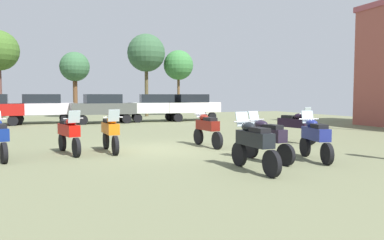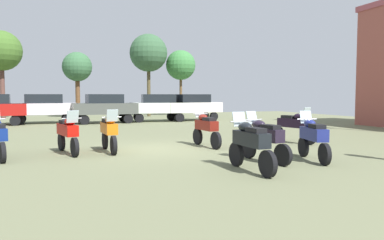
{
  "view_description": "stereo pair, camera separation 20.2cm",
  "coord_description": "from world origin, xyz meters",
  "px_view_note": "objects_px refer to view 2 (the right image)",
  "views": [
    {
      "loc": [
        -3.61,
        -12.65,
        1.94
      ],
      "look_at": [
        2.44,
        3.24,
        0.81
      ],
      "focal_mm": 34.67,
      "sensor_mm": 36.0,
      "label": 1
    },
    {
      "loc": [
        -3.42,
        -12.72,
        1.94
      ],
      "look_at": [
        2.44,
        3.24,
        0.81
      ],
      "focal_mm": 34.67,
      "sensor_mm": 36.0,
      "label": 2
    }
  ],
  "objects_px": {
    "car_1": "(44,106)",
    "car_4": "(192,105)",
    "motorcycle_8": "(313,137)",
    "tree_1": "(77,68)",
    "motorcycle_3": "(109,131)",
    "motorcycle_11": "(68,132)",
    "car_6": "(158,106)",
    "car_2": "(105,106)",
    "motorcycle_1": "(250,143)",
    "motorcycle_5": "(206,128)",
    "tree_6": "(148,53)",
    "motorcycle_4": "(293,125)",
    "tree_3": "(181,65)",
    "tree_4": "(1,51)",
    "motorcycle_6": "(264,137)"
  },
  "relations": [
    {
      "from": "motorcycle_3",
      "to": "motorcycle_4",
      "type": "xyz_separation_m",
      "value": [
        7.34,
        -0.11,
        -0.0
      ]
    },
    {
      "from": "motorcycle_1",
      "to": "tree_6",
      "type": "bearing_deg",
      "value": 80.69
    },
    {
      "from": "motorcycle_4",
      "to": "motorcycle_11",
      "type": "height_order",
      "value": "motorcycle_4"
    },
    {
      "from": "car_1",
      "to": "car_4",
      "type": "xyz_separation_m",
      "value": [
        10.53,
        -0.72,
        0.0
      ]
    },
    {
      "from": "motorcycle_11",
      "to": "car_2",
      "type": "relative_size",
      "value": 0.5
    },
    {
      "from": "motorcycle_8",
      "to": "tree_1",
      "type": "bearing_deg",
      "value": 116.87
    },
    {
      "from": "car_4",
      "to": "motorcycle_1",
      "type": "bearing_deg",
      "value": 157.93
    },
    {
      "from": "motorcycle_6",
      "to": "motorcycle_8",
      "type": "distance_m",
      "value": 1.5
    },
    {
      "from": "motorcycle_8",
      "to": "car_1",
      "type": "xyz_separation_m",
      "value": [
        -7.88,
        18.21,
        0.46
      ]
    },
    {
      "from": "motorcycle_3",
      "to": "tree_1",
      "type": "height_order",
      "value": "tree_1"
    },
    {
      "from": "motorcycle_11",
      "to": "tree_4",
      "type": "height_order",
      "value": "tree_4"
    },
    {
      "from": "tree_6",
      "to": "car_1",
      "type": "bearing_deg",
      "value": -145.12
    },
    {
      "from": "car_6",
      "to": "car_1",
      "type": "bearing_deg",
      "value": 91.22
    },
    {
      "from": "motorcycle_1",
      "to": "tree_6",
      "type": "height_order",
      "value": "tree_6"
    },
    {
      "from": "car_6",
      "to": "tree_6",
      "type": "xyz_separation_m",
      "value": [
        0.95,
        6.92,
        4.57
      ]
    },
    {
      "from": "car_1",
      "to": "motorcycle_6",
      "type": "bearing_deg",
      "value": -162.16
    },
    {
      "from": "tree_1",
      "to": "car_2",
      "type": "bearing_deg",
      "value": -79.35
    },
    {
      "from": "car_4",
      "to": "car_2",
      "type": "bearing_deg",
      "value": 87.76
    },
    {
      "from": "motorcycle_5",
      "to": "tree_4",
      "type": "bearing_deg",
      "value": 108.4
    },
    {
      "from": "car_2",
      "to": "tree_6",
      "type": "height_order",
      "value": "tree_6"
    },
    {
      "from": "motorcycle_11",
      "to": "car_6",
      "type": "distance_m",
      "value": 15.16
    },
    {
      "from": "tree_3",
      "to": "tree_4",
      "type": "bearing_deg",
      "value": 179.01
    },
    {
      "from": "motorcycle_5",
      "to": "car_6",
      "type": "bearing_deg",
      "value": 76.81
    },
    {
      "from": "motorcycle_4",
      "to": "tree_1",
      "type": "relative_size",
      "value": 0.39
    },
    {
      "from": "motorcycle_1",
      "to": "motorcycle_11",
      "type": "distance_m",
      "value": 6.23
    },
    {
      "from": "motorcycle_11",
      "to": "tree_4",
      "type": "relative_size",
      "value": 0.31
    },
    {
      "from": "motorcycle_11",
      "to": "car_6",
      "type": "height_order",
      "value": "car_6"
    },
    {
      "from": "motorcycle_3",
      "to": "motorcycle_4",
      "type": "distance_m",
      "value": 7.34
    },
    {
      "from": "motorcycle_4",
      "to": "motorcycle_6",
      "type": "bearing_deg",
      "value": 30.26
    },
    {
      "from": "motorcycle_5",
      "to": "car_2",
      "type": "distance_m",
      "value": 13.39
    },
    {
      "from": "motorcycle_6",
      "to": "tree_4",
      "type": "distance_m",
      "value": 26.68
    },
    {
      "from": "motorcycle_11",
      "to": "car_4",
      "type": "relative_size",
      "value": 0.5
    },
    {
      "from": "motorcycle_5",
      "to": "car_6",
      "type": "height_order",
      "value": "car_6"
    },
    {
      "from": "motorcycle_1",
      "to": "motorcycle_3",
      "type": "relative_size",
      "value": 1.0
    },
    {
      "from": "tree_4",
      "to": "motorcycle_5",
      "type": "bearing_deg",
      "value": -65.95
    },
    {
      "from": "motorcycle_8",
      "to": "tree_4",
      "type": "xyz_separation_m",
      "value": [
        -11.17,
        24.7,
        4.76
      ]
    },
    {
      "from": "motorcycle_5",
      "to": "motorcycle_11",
      "type": "xyz_separation_m",
      "value": [
        -4.91,
        0.01,
        -0.0
      ]
    },
    {
      "from": "motorcycle_6",
      "to": "tree_3",
      "type": "bearing_deg",
      "value": 67.28
    },
    {
      "from": "motorcycle_1",
      "to": "tree_1",
      "type": "xyz_separation_m",
      "value": [
        -2.83,
        25.04,
        3.55
      ]
    },
    {
      "from": "motorcycle_6",
      "to": "car_6",
      "type": "distance_m",
      "value": 17.17
    },
    {
      "from": "tree_3",
      "to": "tree_4",
      "type": "height_order",
      "value": "tree_4"
    },
    {
      "from": "motorcycle_4",
      "to": "tree_4",
      "type": "bearing_deg",
      "value": -72.55
    },
    {
      "from": "motorcycle_1",
      "to": "tree_3",
      "type": "relative_size",
      "value": 0.35
    },
    {
      "from": "motorcycle_4",
      "to": "car_6",
      "type": "bearing_deg",
      "value": -96.3
    },
    {
      "from": "tree_4",
      "to": "car_1",
      "type": "bearing_deg",
      "value": -63.11
    },
    {
      "from": "car_1",
      "to": "car_6",
      "type": "distance_m",
      "value": 7.87
    },
    {
      "from": "car_1",
      "to": "motorcycle_3",
      "type": "bearing_deg",
      "value": -172.22
    },
    {
      "from": "motorcycle_6",
      "to": "motorcycle_3",
      "type": "bearing_deg",
      "value": 129.0
    },
    {
      "from": "motorcycle_3",
      "to": "car_6",
      "type": "relative_size",
      "value": 0.48
    },
    {
      "from": "car_1",
      "to": "car_2",
      "type": "xyz_separation_m",
      "value": [
        3.91,
        -1.19,
        0.0
      ]
    }
  ]
}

